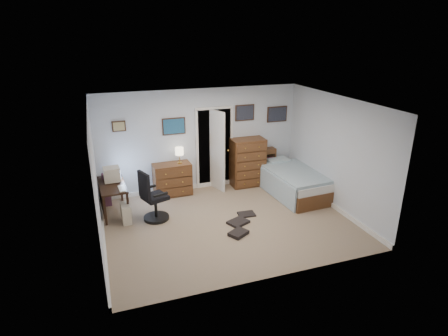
{
  "coord_description": "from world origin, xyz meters",
  "views": [
    {
      "loc": [
        -2.37,
        -6.55,
        3.76
      ],
      "look_at": [
        0.02,
        0.3,
        1.1
      ],
      "focal_mm": 30.0,
      "sensor_mm": 36.0,
      "label": 1
    }
  ],
  "objects_px": {
    "computer_desk": "(109,191)",
    "low_dresser": "(172,179)",
    "tall_dresser": "(248,162)",
    "office_chair": "(153,201)",
    "bed": "(292,182)"
  },
  "relations": [
    {
      "from": "computer_desk",
      "to": "low_dresser",
      "type": "distance_m",
      "value": 1.58
    },
    {
      "from": "low_dresser",
      "to": "office_chair",
      "type": "bearing_deg",
      "value": -121.67
    },
    {
      "from": "computer_desk",
      "to": "office_chair",
      "type": "bearing_deg",
      "value": -40.58
    },
    {
      "from": "computer_desk",
      "to": "low_dresser",
      "type": "height_order",
      "value": "low_dresser"
    },
    {
      "from": "computer_desk",
      "to": "office_chair",
      "type": "height_order",
      "value": "office_chair"
    },
    {
      "from": "low_dresser",
      "to": "tall_dresser",
      "type": "distance_m",
      "value": 1.96
    },
    {
      "from": "tall_dresser",
      "to": "bed",
      "type": "height_order",
      "value": "tall_dresser"
    },
    {
      "from": "office_chair",
      "to": "computer_desk",
      "type": "bearing_deg",
      "value": 122.34
    },
    {
      "from": "bed",
      "to": "office_chair",
      "type": "bearing_deg",
      "value": -179.01
    },
    {
      "from": "bed",
      "to": "tall_dresser",
      "type": "bearing_deg",
      "value": 129.9
    },
    {
      "from": "computer_desk",
      "to": "tall_dresser",
      "type": "distance_m",
      "value": 3.48
    },
    {
      "from": "office_chair",
      "to": "bed",
      "type": "distance_m",
      "value": 3.44
    },
    {
      "from": "computer_desk",
      "to": "low_dresser",
      "type": "xyz_separation_m",
      "value": [
        1.49,
        0.52,
        -0.12
      ]
    },
    {
      "from": "computer_desk",
      "to": "tall_dresser",
      "type": "height_order",
      "value": "tall_dresser"
    },
    {
      "from": "tall_dresser",
      "to": "computer_desk",
      "type": "bearing_deg",
      "value": -171.49
    }
  ]
}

